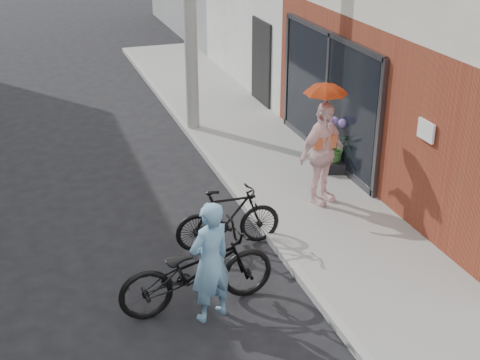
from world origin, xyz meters
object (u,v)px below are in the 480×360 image
officer (210,262)px  bike_left (197,270)px  planter (334,166)px  bike_right (228,218)px  kimono_woman (322,154)px

officer → bike_left: officer is taller
bike_left → planter: size_ratio=5.31×
bike_left → bike_right: (0.88, 1.37, -0.06)m
officer → kimono_woman: kimono_woman is taller
bike_left → planter: bike_left is taller
bike_left → bike_right: size_ratio=1.28×
bike_right → kimono_woman: (1.92, 0.76, 0.51)m
bike_right → kimono_woman: size_ratio=0.93×
bike_right → bike_left: bearing=149.1°
bike_left → officer: bearing=-164.5°
officer → planter: officer is taller
bike_left → kimono_woman: bearing=-55.8°
officer → bike_right: size_ratio=1.01×
kimono_woman → bike_left: bearing=-167.6°
officer → planter: size_ratio=4.16×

